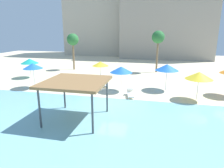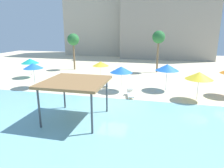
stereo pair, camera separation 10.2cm
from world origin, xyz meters
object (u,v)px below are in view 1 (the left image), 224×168
object	(u,v)px
beach_umbrella_yellow_5	(100,64)
palm_tree_0	(158,38)
lounge_chair_2	(130,93)
lounge_chair_3	(62,86)
lounge_chair_0	(86,84)
beach_umbrella_blue_1	(121,69)
palm_tree_1	(73,40)
beach_umbrella_yellow_7	(199,76)
beach_umbrella_blue_6	(167,67)
shade_pavilion	(75,83)
lounge_chair_1	(106,83)
beach_umbrella_blue_0	(33,66)
beach_umbrella_teal_2	(30,61)

from	to	relation	value
beach_umbrella_yellow_5	palm_tree_0	world-z (taller)	palm_tree_0
lounge_chair_2	lounge_chair_3	size ratio (longest dim) A/B	1.00
lounge_chair_0	beach_umbrella_blue_1	bearing A→B (deg)	88.21
palm_tree_1	beach_umbrella_yellow_5	bearing A→B (deg)	-45.18
beach_umbrella_yellow_7	lounge_chair_0	distance (m)	12.10
beach_umbrella_blue_6	beach_umbrella_blue_1	bearing A→B (deg)	-162.89
beach_umbrella_yellow_7	palm_tree_0	size ratio (longest dim) A/B	0.43
beach_umbrella_blue_1	palm_tree_0	world-z (taller)	palm_tree_0
palm_tree_0	lounge_chair_2	bearing A→B (deg)	-100.03
beach_umbrella_blue_1	shade_pavilion	bearing A→B (deg)	-103.27
lounge_chair_1	lounge_chair_3	distance (m)	5.02
beach_umbrella_blue_0	palm_tree_0	size ratio (longest dim) A/B	0.45
lounge_chair_1	beach_umbrella_yellow_7	bearing A→B (deg)	55.27
beach_umbrella_blue_0	lounge_chair_0	bearing A→B (deg)	19.75
beach_umbrella_teal_2	palm_tree_1	bearing A→B (deg)	63.98
palm_tree_1	lounge_chair_2	bearing A→B (deg)	-47.22
lounge_chair_3	palm_tree_0	world-z (taller)	palm_tree_0
beach_umbrella_yellow_7	palm_tree_0	distance (m)	13.36
beach_umbrella_yellow_7	palm_tree_1	world-z (taller)	palm_tree_1
shade_pavilion	lounge_chair_0	xyz separation A→B (m)	(-2.43, 8.67, -2.42)
beach_umbrella_blue_1	lounge_chair_2	world-z (taller)	beach_umbrella_blue_1
beach_umbrella_teal_2	palm_tree_0	bearing A→B (deg)	24.90
shade_pavilion	beach_umbrella_blue_1	bearing A→B (deg)	76.73
shade_pavilion	beach_umbrella_blue_1	xyz separation A→B (m)	(1.83, 7.78, -0.41)
lounge_chair_1	lounge_chair_0	bearing A→B (deg)	-91.11
lounge_chair_3	beach_umbrella_yellow_5	bearing A→B (deg)	120.30
shade_pavilion	beach_umbrella_blue_0	world-z (taller)	shade_pavilion
shade_pavilion	lounge_chair_3	size ratio (longest dim) A/B	2.20
beach_umbrella_yellow_7	beach_umbrella_blue_6	bearing A→B (deg)	135.69
beach_umbrella_blue_1	lounge_chair_3	distance (m)	6.92
beach_umbrella_teal_2	beach_umbrella_yellow_5	size ratio (longest dim) A/B	1.04
beach_umbrella_yellow_7	palm_tree_1	xyz separation A→B (m)	(-17.32, 11.60, 2.42)
palm_tree_0	beach_umbrella_blue_6	bearing A→B (deg)	-83.22
beach_umbrella_blue_0	beach_umbrella_yellow_7	size ratio (longest dim) A/B	1.05
lounge_chair_0	lounge_chair_3	world-z (taller)	same
beach_umbrella_blue_0	lounge_chair_1	distance (m)	8.33
beach_umbrella_teal_2	palm_tree_0	size ratio (longest dim) A/B	0.42
beach_umbrella_blue_1	beach_umbrella_teal_2	distance (m)	13.67
beach_umbrella_blue_6	lounge_chair_1	size ratio (longest dim) A/B	1.44
shade_pavilion	beach_umbrella_yellow_7	size ratio (longest dim) A/B	1.62
beach_umbrella_yellow_7	lounge_chair_1	bearing A→B (deg)	163.67
palm_tree_1	beach_umbrella_blue_0	bearing A→B (deg)	-89.34
beach_umbrella_teal_2	lounge_chair_3	distance (m)	8.11
beach_umbrella_blue_0	lounge_chair_1	size ratio (longest dim) A/B	1.42
shade_pavilion	beach_umbrella_yellow_5	bearing A→B (deg)	97.55
shade_pavilion	palm_tree_1	bearing A→B (deg)	113.86
beach_umbrella_yellow_7	lounge_chair_3	distance (m)	14.19
beach_umbrella_blue_0	lounge_chair_1	bearing A→B (deg)	19.06
beach_umbrella_yellow_5	beach_umbrella_blue_6	bearing A→B (deg)	-16.44
shade_pavilion	lounge_chair_1	bearing A→B (deg)	91.77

